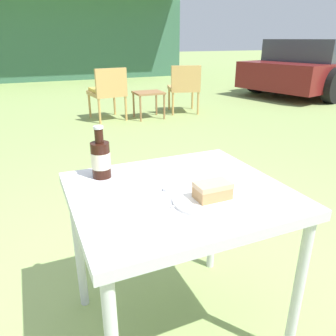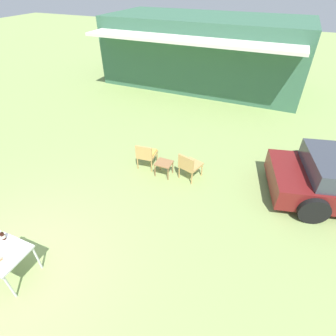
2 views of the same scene
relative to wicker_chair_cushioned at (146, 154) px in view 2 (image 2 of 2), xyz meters
name	(u,v)px [view 2 (image 2 of 2)]	position (x,y,z in m)	size (l,w,h in m)	color
ground_plane	(16,274)	(-0.73, -4.11, -0.46)	(60.00, 60.00, 0.00)	#8CA35B
cabin_building	(205,51)	(-0.70, 7.69, 1.07)	(9.25, 5.37, 3.05)	#38664C
wicker_chair_cushioned	(146,154)	(0.00, 0.00, 0.00)	(0.54, 0.59, 0.80)	tan
wicker_chair_plain	(189,165)	(1.32, -0.02, 0.00)	(0.62, 0.65, 0.80)	tan
garden_side_table	(164,164)	(0.62, -0.15, -0.10)	(0.45, 0.39, 0.42)	#996B42
patio_table	(4,255)	(-0.73, -4.11, 0.15)	(0.79, 0.70, 0.68)	silver
cola_bottle_near	(3,236)	(-0.97, -3.87, 0.30)	(0.08, 0.08, 0.21)	black
loose_bottle_cap	(1,251)	(-0.78, -4.10, 0.23)	(0.03, 0.03, 0.01)	silver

